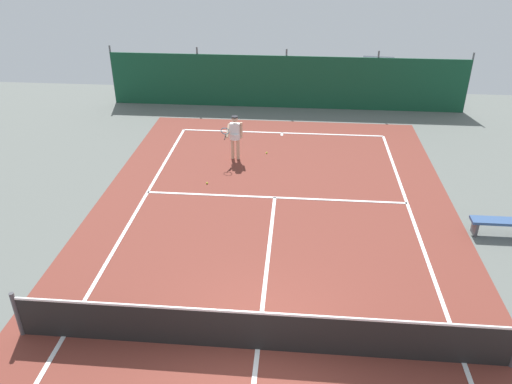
{
  "coord_description": "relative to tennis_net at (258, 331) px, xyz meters",
  "views": [
    {
      "loc": [
        0.62,
        -7.46,
        7.74
      ],
      "look_at": [
        -0.48,
        5.08,
        0.9
      ],
      "focal_mm": 35.23,
      "sensor_mm": 36.0,
      "label": 1
    }
  ],
  "objects": [
    {
      "name": "tennis_net",
      "position": [
        0.0,
        0.0,
        0.0
      ],
      "size": [
        10.12,
        0.1,
        1.1
      ],
      "color": "black",
      "rests_on": "ground"
    },
    {
      "name": "ground_plane",
      "position": [
        0.0,
        0.0,
        -0.51
      ],
      "size": [
        36.0,
        36.0,
        0.0
      ],
      "primitive_type": "plane",
      "color": "slate"
    },
    {
      "name": "back_fence",
      "position": [
        -0.0,
        15.63,
        0.16
      ],
      "size": [
        16.3,
        0.98,
        2.7
      ],
      "color": "#14472D",
      "rests_on": "ground"
    },
    {
      "name": "courtside_bench",
      "position": [
        6.31,
        4.82,
        -0.14
      ],
      "size": [
        1.6,
        0.4,
        0.49
      ],
      "color": "#335184",
      "rests_on": "ground"
    },
    {
      "name": "tennis_ball_near_player",
      "position": [
        -2.3,
        7.14,
        -0.48
      ],
      "size": [
        0.07,
        0.07,
        0.07
      ],
      "primitive_type": "sphere",
      "color": "#CCDB33",
      "rests_on": "ground"
    },
    {
      "name": "court_surface",
      "position": [
        0.0,
        0.0,
        -0.51
      ],
      "size": [
        11.02,
        26.6,
        0.01
      ],
      "color": "brown",
      "rests_on": "ground"
    },
    {
      "name": "parked_car",
      "position": [
        4.48,
        17.57,
        0.33
      ],
      "size": [
        2.32,
        4.35,
        1.68
      ],
      "rotation": [
        0.0,
        0.0,
        3.05
      ],
      "color": "silver",
      "rests_on": "ground"
    },
    {
      "name": "tennis_ball_midcourt",
      "position": [
        -0.49,
        9.78,
        -0.48
      ],
      "size": [
        0.07,
        0.07,
        0.07
      ],
      "primitive_type": "sphere",
      "color": "#CCDB33",
      "rests_on": "ground"
    },
    {
      "name": "tennis_player",
      "position": [
        -1.61,
        9.22,
        0.45
      ],
      "size": [
        0.72,
        0.75,
        1.64
      ],
      "rotation": [
        0.0,
        0.0,
        3.11
      ],
      "color": "#D8AD8C",
      "rests_on": "ground"
    }
  ]
}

